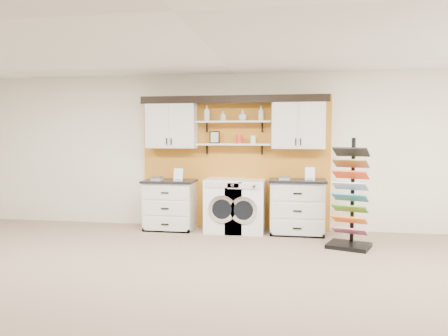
% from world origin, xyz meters
% --- Properties ---
extents(floor, '(10.00, 10.00, 0.00)m').
position_xyz_m(floor, '(0.00, 0.00, 0.00)').
color(floor, '#816C57').
rests_on(floor, ground).
extents(ceiling, '(10.00, 10.00, 0.00)m').
position_xyz_m(ceiling, '(0.00, 0.00, 2.80)').
color(ceiling, white).
rests_on(ceiling, wall_back).
extents(wall_back, '(10.00, 0.00, 10.00)m').
position_xyz_m(wall_back, '(0.00, 4.00, 1.40)').
color(wall_back, '#EDE4CC').
rests_on(wall_back, floor).
extents(accent_panel, '(3.40, 0.07, 2.40)m').
position_xyz_m(accent_panel, '(0.00, 3.96, 1.20)').
color(accent_panel, '#BA741F').
rests_on(accent_panel, wall_back).
extents(upper_cabinet_left, '(0.90, 0.35, 0.84)m').
position_xyz_m(upper_cabinet_left, '(-1.13, 3.79, 1.88)').
color(upper_cabinet_left, silver).
rests_on(upper_cabinet_left, wall_back).
extents(upper_cabinet_right, '(0.90, 0.35, 0.84)m').
position_xyz_m(upper_cabinet_right, '(1.13, 3.79, 1.88)').
color(upper_cabinet_right, silver).
rests_on(upper_cabinet_right, wall_back).
extents(shelf_lower, '(1.32, 0.28, 0.03)m').
position_xyz_m(shelf_lower, '(0.00, 3.80, 1.53)').
color(shelf_lower, silver).
rests_on(shelf_lower, wall_back).
extents(shelf_upper, '(1.32, 0.28, 0.03)m').
position_xyz_m(shelf_upper, '(0.00, 3.80, 1.93)').
color(shelf_upper, silver).
rests_on(shelf_upper, wall_back).
extents(crown_molding, '(3.30, 0.41, 0.13)m').
position_xyz_m(crown_molding, '(0.00, 3.81, 2.33)').
color(crown_molding, black).
rests_on(crown_molding, wall_back).
extents(picture_frame, '(0.18, 0.02, 0.22)m').
position_xyz_m(picture_frame, '(-0.35, 3.85, 1.66)').
color(picture_frame, black).
rests_on(picture_frame, shelf_lower).
extents(canister_red, '(0.11, 0.11, 0.16)m').
position_xyz_m(canister_red, '(0.10, 3.80, 1.62)').
color(canister_red, red).
rests_on(canister_red, shelf_lower).
extents(canister_cream, '(0.10, 0.10, 0.14)m').
position_xyz_m(canister_cream, '(0.35, 3.80, 1.61)').
color(canister_cream, silver).
rests_on(canister_cream, shelf_lower).
extents(base_cabinet_left, '(0.91, 0.66, 0.89)m').
position_xyz_m(base_cabinet_left, '(-1.13, 3.64, 0.45)').
color(base_cabinet_left, silver).
rests_on(base_cabinet_left, floor).
extents(base_cabinet_right, '(0.96, 0.66, 0.94)m').
position_xyz_m(base_cabinet_right, '(1.13, 3.64, 0.47)').
color(base_cabinet_right, silver).
rests_on(base_cabinet_right, floor).
extents(washer, '(0.67, 0.71, 0.93)m').
position_xyz_m(washer, '(-0.12, 3.64, 0.47)').
color(washer, white).
rests_on(washer, floor).
extents(dryer, '(0.65, 0.71, 0.91)m').
position_xyz_m(dryer, '(0.24, 3.64, 0.46)').
color(dryer, white).
rests_on(dryer, floor).
extents(sample_rack, '(0.73, 0.67, 1.65)m').
position_xyz_m(sample_rack, '(1.91, 2.86, 0.53)').
color(sample_rack, black).
rests_on(sample_rack, floor).
extents(soap_bottle_a, '(0.12, 0.12, 0.28)m').
position_xyz_m(soap_bottle_a, '(-0.48, 3.80, 2.08)').
color(soap_bottle_a, silver).
rests_on(soap_bottle_a, shelf_upper).
extents(soap_bottle_b, '(0.11, 0.11, 0.17)m').
position_xyz_m(soap_bottle_b, '(-0.19, 3.80, 2.03)').
color(soap_bottle_b, silver).
rests_on(soap_bottle_b, shelf_upper).
extents(soap_bottle_c, '(0.19, 0.19, 0.19)m').
position_xyz_m(soap_bottle_c, '(0.16, 3.80, 2.04)').
color(soap_bottle_c, silver).
rests_on(soap_bottle_c, shelf_upper).
extents(soap_bottle_d, '(0.12, 0.12, 0.26)m').
position_xyz_m(soap_bottle_d, '(0.48, 3.80, 2.07)').
color(soap_bottle_d, silver).
rests_on(soap_bottle_d, shelf_upper).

